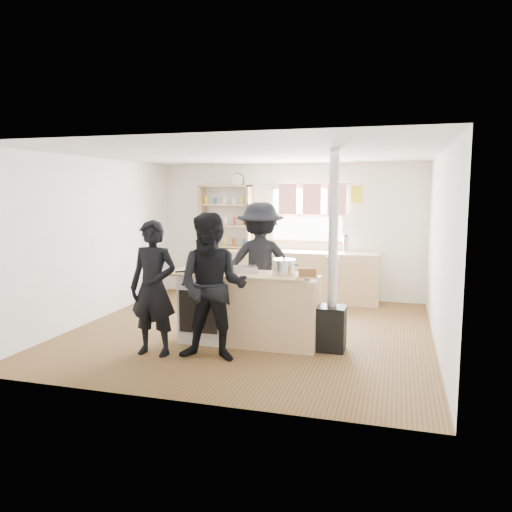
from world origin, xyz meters
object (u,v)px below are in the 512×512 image
at_px(stockpot_counter, 284,267).
at_px(person_near_left, 153,288).
at_px(thermos, 346,245).
at_px(person_far, 260,264).
at_px(skillet_greens, 198,270).
at_px(flue_heater, 332,300).
at_px(person_near_right, 213,287).
at_px(bread_board, 307,274).
at_px(stockpot_stove, 222,264).
at_px(cooking_island, 249,308).
at_px(roast_tray, 243,269).

height_order(stockpot_counter, person_near_left, person_near_left).
distance_m(thermos, person_far, 2.12).
relative_size(skillet_greens, person_far, 0.20).
relative_size(thermos, stockpot_counter, 1.00).
bearing_deg(stockpot_counter, thermos, 79.70).
bearing_deg(person_far, skillet_greens, 47.46).
relative_size(skillet_greens, flue_heater, 0.15).
height_order(person_near_left, person_near_right, person_near_right).
bearing_deg(stockpot_counter, flue_heater, -2.85).
distance_m(bread_board, flue_heater, 0.46).
height_order(thermos, stockpot_stove, thermos).
bearing_deg(stockpot_stove, thermos, 61.37).
bearing_deg(cooking_island, bread_board, -8.97).
distance_m(bread_board, person_far, 1.39).
relative_size(bread_board, person_near_right, 0.18).
xyz_separation_m(bread_board, person_far, (-0.90, 1.06, -0.07)).
height_order(cooking_island, roast_tray, roast_tray).
bearing_deg(skillet_greens, bread_board, -0.85).
height_order(skillet_greens, stockpot_counter, stockpot_counter).
bearing_deg(roast_tray, cooking_island, -34.74).
bearing_deg(skillet_greens, thermos, 60.50).
height_order(skillet_greens, roast_tray, roast_tray).
bearing_deg(skillet_greens, roast_tray, 17.00).
bearing_deg(person_near_right, bread_board, 26.16).
xyz_separation_m(bread_board, person_near_left, (-1.77, -0.63, -0.16)).
relative_size(stockpot_stove, flue_heater, 0.09).
relative_size(cooking_island, flue_heater, 0.79).
bearing_deg(roast_tray, person_near_left, -137.01).
xyz_separation_m(skillet_greens, person_far, (0.56, 1.04, -0.04)).
bearing_deg(person_near_left, cooking_island, 37.90).
distance_m(cooking_island, person_near_left, 1.29).
distance_m(skillet_greens, person_near_right, 0.79).
bearing_deg(cooking_island, stockpot_counter, 4.11).
bearing_deg(person_far, stockpot_stove, 51.08).
distance_m(cooking_island, person_far, 1.05).
bearing_deg(flue_heater, thermos, 92.53).
relative_size(roast_tray, flue_heater, 0.17).
xyz_separation_m(thermos, person_far, (-1.06, -1.83, -0.14)).
relative_size(skillet_greens, bread_board, 1.18).
xyz_separation_m(flue_heater, person_far, (-1.19, 0.94, 0.27)).
height_order(thermos, person_near_left, person_near_left).
relative_size(stockpot_counter, person_near_left, 0.18).
bearing_deg(skillet_greens, person_near_left, -115.86).
height_order(person_near_left, person_far, person_far).
distance_m(cooking_island, flue_heater, 1.09).
bearing_deg(person_far, cooking_island, 82.46).
bearing_deg(stockpot_counter, person_near_right, -131.18).
distance_m(bread_board, person_near_right, 1.19).
bearing_deg(person_near_left, stockpot_stove, 61.18).
relative_size(cooking_island, roast_tray, 4.70).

